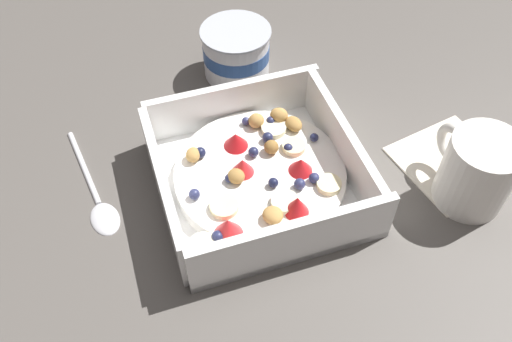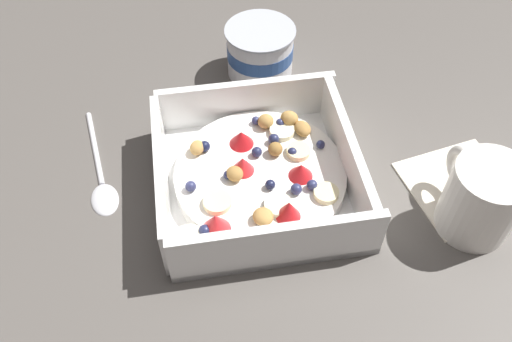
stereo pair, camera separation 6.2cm
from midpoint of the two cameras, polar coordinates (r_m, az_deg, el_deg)
name	(u,v)px [view 2 (the right image)]	position (r m, az deg, el deg)	size (l,w,h in m)	color
ground_plane	(262,196)	(0.63, 3.44, -2.79)	(2.40, 2.40, 0.00)	#56514C
fruit_bowl	(256,176)	(0.62, 2.86, -0.71)	(0.22, 0.22, 0.07)	white
spoon	(101,181)	(0.66, -13.44, -1.17)	(0.05, 0.17, 0.01)	silver
yogurt_cup	(260,51)	(0.77, 2.79, 12.36)	(0.10, 0.10, 0.07)	white
coffee_mug	(481,198)	(0.63, 25.16, -2.77)	(0.08, 0.11, 0.09)	white
folded_napkin	(462,186)	(0.69, 23.20, -1.66)	(0.12, 0.12, 0.01)	silver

